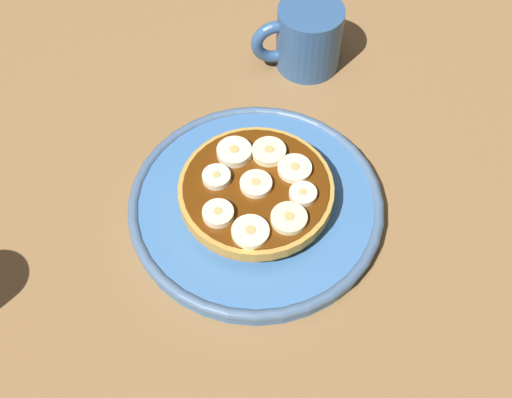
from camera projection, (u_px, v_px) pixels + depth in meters
The scene contains 13 objects.
ground_plane at pixel (256, 219), 68.54cm from camera, with size 140.00×140.00×3.00cm, color olive.
plate at pixel (256, 205), 66.44cm from camera, with size 25.53×25.53×1.94cm.
pancake_stack at pixel (258, 192), 65.01cm from camera, with size 15.53×15.73×2.72cm.
banana_slice_0 at pixel (252, 188), 63.31cm from camera, with size 3.12×3.12×0.84cm.
banana_slice_1 at pixel (250, 232), 60.54cm from camera, with size 3.51×3.51×0.77cm.
banana_slice_2 at pixel (289, 219), 61.30cm from camera, with size 3.42×3.42×0.87cm.
banana_slice_3 at pixel (217, 177), 63.95cm from camera, with size 2.77×2.77×0.96cm.
banana_slice_4 at pixel (218, 214), 61.53cm from camera, with size 2.95×2.95×0.99cm.
banana_slice_5 at pixel (295, 169), 64.62cm from camera, with size 3.34×3.34×0.81cm.
banana_slice_6 at pixel (269, 152), 65.72cm from camera, with size 3.40×3.40×0.97cm.
banana_slice_7 at pixel (234, 152), 65.64cm from camera, with size 3.50×3.50×1.05cm.
banana_slice_8 at pixel (303, 194), 62.91cm from camera, with size 2.67×2.67×0.81cm.
coffee_mug at pixel (306, 37), 76.08cm from camera, with size 10.60×7.54×7.81cm.
Camera 1 is at (7.13, 36.62, 56.03)cm, focal length 46.64 mm.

